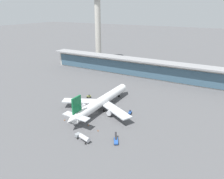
{
  "coord_description": "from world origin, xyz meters",
  "views": [
    {
      "loc": [
        59.81,
        -88.8,
        56.11
      ],
      "look_at": [
        0.0,
        20.29,
        7.34
      ],
      "focal_mm": 33.74,
      "sensor_mm": 36.0,
      "label": 1
    }
  ],
  "objects_px": {
    "service_truck_by_tail_olive": "(89,96)",
    "service_truck_near_nose_blue": "(130,112)",
    "control_tower": "(98,21)",
    "airliner_on_stand": "(101,102)",
    "service_truck_mid_apron_grey": "(83,137)",
    "service_truck_under_wing_blue": "(116,141)",
    "safety_cone_charlie": "(65,120)",
    "safety_cone_alpha": "(88,125)",
    "safety_cone_bravo": "(98,130)"
  },
  "relations": [
    {
      "from": "airliner_on_stand",
      "to": "safety_cone_alpha",
      "type": "height_order",
      "value": "airliner_on_stand"
    },
    {
      "from": "service_truck_near_nose_blue",
      "to": "service_truck_under_wing_blue",
      "type": "xyz_separation_m",
      "value": [
        5.6,
        -27.64,
        -0.07
      ]
    },
    {
      "from": "service_truck_near_nose_blue",
      "to": "service_truck_by_tail_olive",
      "type": "height_order",
      "value": "same"
    },
    {
      "from": "service_truck_under_wing_blue",
      "to": "safety_cone_charlie",
      "type": "height_order",
      "value": "service_truck_under_wing_blue"
    },
    {
      "from": "airliner_on_stand",
      "to": "service_truck_near_nose_blue",
      "type": "height_order",
      "value": "airliner_on_stand"
    },
    {
      "from": "safety_cone_bravo",
      "to": "service_truck_mid_apron_grey",
      "type": "bearing_deg",
      "value": -100.1
    },
    {
      "from": "airliner_on_stand",
      "to": "safety_cone_bravo",
      "type": "bearing_deg",
      "value": -62.27
    },
    {
      "from": "airliner_on_stand",
      "to": "service_truck_under_wing_blue",
      "type": "height_order",
      "value": "airliner_on_stand"
    },
    {
      "from": "airliner_on_stand",
      "to": "control_tower",
      "type": "bearing_deg",
      "value": 122.8
    },
    {
      "from": "airliner_on_stand",
      "to": "service_truck_by_tail_olive",
      "type": "relative_size",
      "value": 18.07
    },
    {
      "from": "safety_cone_bravo",
      "to": "control_tower",
      "type": "bearing_deg",
      "value": 122.02
    },
    {
      "from": "service_truck_under_wing_blue",
      "to": "safety_cone_charlie",
      "type": "xyz_separation_m",
      "value": [
        -32.93,
        4.01,
        -0.49
      ]
    },
    {
      "from": "service_truck_under_wing_blue",
      "to": "service_truck_by_tail_olive",
      "type": "distance_m",
      "value": 52.62
    },
    {
      "from": "service_truck_mid_apron_grey",
      "to": "control_tower",
      "type": "xyz_separation_m",
      "value": [
        -77.75,
        137.02,
        40.16
      ]
    },
    {
      "from": "service_truck_near_nose_blue",
      "to": "control_tower",
      "type": "bearing_deg",
      "value": 129.69
    },
    {
      "from": "airliner_on_stand",
      "to": "service_truck_by_tail_olive",
      "type": "bearing_deg",
      "value": 146.22
    },
    {
      "from": "service_truck_under_wing_blue",
      "to": "control_tower",
      "type": "bearing_deg",
      "value": 124.89
    },
    {
      "from": "control_tower",
      "to": "safety_cone_alpha",
      "type": "distance_m",
      "value": 150.43
    },
    {
      "from": "service_truck_near_nose_blue",
      "to": "safety_cone_charlie",
      "type": "relative_size",
      "value": 4.55
    },
    {
      "from": "control_tower",
      "to": "safety_cone_charlie",
      "type": "bearing_deg",
      "value": -65.3
    },
    {
      "from": "service_truck_mid_apron_grey",
      "to": "service_truck_under_wing_blue",
      "type": "bearing_deg",
      "value": 24.17
    },
    {
      "from": "service_truck_by_tail_olive",
      "to": "control_tower",
      "type": "xyz_separation_m",
      "value": [
        -52.29,
        95.63,
        40.99
      ]
    },
    {
      "from": "service_truck_under_wing_blue",
      "to": "control_tower",
      "type": "relative_size",
      "value": 0.09
    },
    {
      "from": "airliner_on_stand",
      "to": "safety_cone_bravo",
      "type": "relative_size",
      "value": 85.64
    },
    {
      "from": "safety_cone_alpha",
      "to": "safety_cone_bravo",
      "type": "distance_m",
      "value": 7.39
    },
    {
      "from": "service_truck_under_wing_blue",
      "to": "safety_cone_alpha",
      "type": "distance_m",
      "value": 19.79
    },
    {
      "from": "service_truck_mid_apron_grey",
      "to": "safety_cone_charlie",
      "type": "height_order",
      "value": "service_truck_mid_apron_grey"
    },
    {
      "from": "airliner_on_stand",
      "to": "service_truck_mid_apron_grey",
      "type": "distance_m",
      "value": 31.9
    },
    {
      "from": "airliner_on_stand",
      "to": "service_truck_by_tail_olive",
      "type": "distance_m",
      "value": 20.18
    },
    {
      "from": "service_truck_near_nose_blue",
      "to": "control_tower",
      "type": "distance_m",
      "value": 140.35
    },
    {
      "from": "service_truck_by_tail_olive",
      "to": "safety_cone_bravo",
      "type": "relative_size",
      "value": 4.74
    },
    {
      "from": "service_truck_mid_apron_grey",
      "to": "service_truck_near_nose_blue",
      "type": "bearing_deg",
      "value": 76.7
    },
    {
      "from": "service_truck_under_wing_blue",
      "to": "safety_cone_bravo",
      "type": "height_order",
      "value": "service_truck_under_wing_blue"
    },
    {
      "from": "safety_cone_bravo",
      "to": "safety_cone_alpha",
      "type": "bearing_deg",
      "value": 164.13
    },
    {
      "from": "safety_cone_charlie",
      "to": "service_truck_mid_apron_grey",
      "type": "bearing_deg",
      "value": -27.54
    },
    {
      "from": "service_truck_mid_apron_grey",
      "to": "safety_cone_alpha",
      "type": "xyz_separation_m",
      "value": [
        -5.35,
        11.88,
        -1.39
      ]
    },
    {
      "from": "airliner_on_stand",
      "to": "service_truck_under_wing_blue",
      "type": "bearing_deg",
      "value": -47.08
    },
    {
      "from": "service_truck_by_tail_olive",
      "to": "service_truck_near_nose_blue",
      "type": "bearing_deg",
      "value": -12.9
    },
    {
      "from": "safety_cone_alpha",
      "to": "service_truck_by_tail_olive",
      "type": "bearing_deg",
      "value": 124.27
    },
    {
      "from": "service_truck_near_nose_blue",
      "to": "service_truck_by_tail_olive",
      "type": "relative_size",
      "value": 0.96
    },
    {
      "from": "safety_cone_bravo",
      "to": "service_truck_by_tail_olive",
      "type": "bearing_deg",
      "value": 130.8
    },
    {
      "from": "service_truck_by_tail_olive",
      "to": "control_tower",
      "type": "distance_m",
      "value": 116.45
    },
    {
      "from": "service_truck_mid_apron_grey",
      "to": "control_tower",
      "type": "relative_size",
      "value": 0.12
    },
    {
      "from": "service_truck_near_nose_blue",
      "to": "service_truck_by_tail_olive",
      "type": "xyz_separation_m",
      "value": [
        -33.43,
        7.66,
        0.0
      ]
    },
    {
      "from": "safety_cone_alpha",
      "to": "service_truck_mid_apron_grey",
      "type": "bearing_deg",
      "value": -65.75
    },
    {
      "from": "service_truck_near_nose_blue",
      "to": "safety_cone_alpha",
      "type": "distance_m",
      "value": 25.6
    },
    {
      "from": "safety_cone_alpha",
      "to": "service_truck_under_wing_blue",
      "type": "bearing_deg",
      "value": -17.02
    },
    {
      "from": "service_truck_near_nose_blue",
      "to": "service_truck_under_wing_blue",
      "type": "relative_size",
      "value": 0.48
    },
    {
      "from": "safety_cone_charlie",
      "to": "service_truck_by_tail_olive",
      "type": "bearing_deg",
      "value": 101.03
    },
    {
      "from": "control_tower",
      "to": "service_truck_near_nose_blue",
      "type": "bearing_deg",
      "value": -50.31
    }
  ]
}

